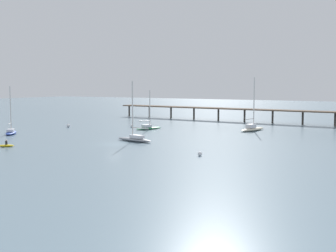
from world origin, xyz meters
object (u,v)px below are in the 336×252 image
sailboat_green (148,127)px  mooring_buoy_near (68,126)px  dinghy_yellow (6,145)px  pier (266,108)px  sailboat_cream (252,128)px  sailboat_gray (135,138)px  mooring_buoy_far (200,154)px  sailboat_blue (11,131)px  mooring_buoy_mid (132,126)px

sailboat_green → mooring_buoy_near: 19.10m
dinghy_yellow → pier: bearing=70.3°
pier → sailboat_cream: bearing=-79.9°
pier → sailboat_gray: sailboat_gray is taller
sailboat_green → mooring_buoy_far: bearing=-46.1°
sailboat_green → dinghy_yellow: (-5.12, -33.84, -0.33)m
sailboat_green → sailboat_blue: bearing=-130.6°
sailboat_green → mooring_buoy_near: bearing=-163.4°
pier → mooring_buoy_mid: bearing=-130.2°
sailboat_cream → mooring_buoy_mid: sailboat_cream is taller
mooring_buoy_mid → sailboat_green: bearing=-16.8°
dinghy_yellow → mooring_buoy_far: 31.57m
mooring_buoy_far → sailboat_gray: bearing=153.3°
sailboat_green → dinghy_yellow: bearing=-98.6°
mooring_buoy_mid → sailboat_cream: bearing=14.4°
sailboat_green → sailboat_gray: bearing=-64.0°
sailboat_green → mooring_buoy_mid: size_ratio=12.37×
pier → sailboat_blue: 61.63m
mooring_buoy_far → sailboat_blue: bearing=173.5°
dinghy_yellow → mooring_buoy_mid: size_ratio=3.72×
pier → sailboat_gray: bearing=-100.0°
dinghy_yellow → mooring_buoy_far: bearing=13.2°
sailboat_gray → mooring_buoy_near: size_ratio=13.83×
sailboat_gray → pier: bearing=80.0°
sailboat_blue → dinghy_yellow: size_ratio=3.70×
dinghy_yellow → mooring_buoy_mid: dinghy_yellow is taller
dinghy_yellow → sailboat_blue: bearing=137.5°
sailboat_green → mooring_buoy_far: size_ratio=13.74×
pier → mooring_buoy_far: pier is taller
sailboat_gray → mooring_buoy_near: sailboat_gray is taller
sailboat_blue → sailboat_cream: bearing=37.4°
sailboat_cream → mooring_buoy_near: bearing=-160.4°
dinghy_yellow → mooring_buoy_near: (-13.19, 28.38, 0.16)m
pier → mooring_buoy_mid: size_ratio=101.72×
dinghy_yellow → sailboat_cream: bearing=58.5°
dinghy_yellow → mooring_buoy_far: dinghy_yellow is taller
sailboat_gray → mooring_buoy_mid: size_ratio=15.23×
pier → mooring_buoy_near: (-35.50, -34.04, -3.38)m
sailboat_blue → mooring_buoy_mid: size_ratio=13.79×
sailboat_green → dinghy_yellow: sailboat_green is taller
sailboat_green → sailboat_gray: 20.28m
sailboat_cream → dinghy_yellow: bearing=-121.5°
sailboat_cream → dinghy_yellow: (-25.88, -42.28, -0.47)m
pier → dinghy_yellow: bearing=-109.7°
sailboat_cream → sailboat_gray: size_ratio=1.08×
sailboat_cream → sailboat_green: (-20.76, -8.44, -0.15)m
sailboat_blue → sailboat_green: bearing=49.4°
mooring_buoy_far → mooring_buoy_mid: 42.11m
sailboat_green → mooring_buoy_mid: bearing=163.2°
pier → mooring_buoy_mid: pier is taller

